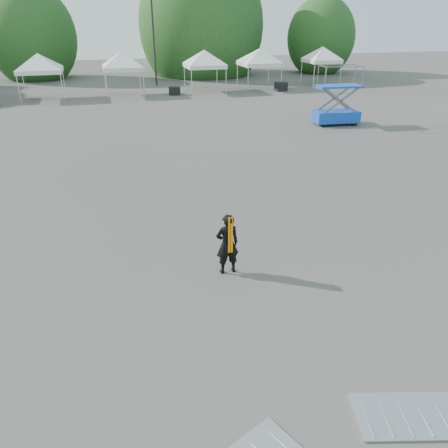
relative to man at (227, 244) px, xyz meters
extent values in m
plane|color=#474442|center=(-0.20, 1.03, -0.81)|extent=(120.00, 120.00, 0.00)
cylinder|color=black|center=(2.80, 33.03, 3.94)|extent=(0.16, 0.16, 9.50)
cylinder|color=#382314|center=(-8.20, 41.03, 0.33)|extent=(0.36, 0.36, 2.27)
ellipsoid|color=#194B19|center=(-8.20, 41.03, 3.13)|extent=(4.16, 4.16, 4.78)
cylinder|color=#382314|center=(8.80, 40.03, 0.59)|extent=(0.36, 0.36, 2.80)
ellipsoid|color=#194B19|center=(8.80, 40.03, 4.04)|extent=(5.12, 5.12, 5.89)
cylinder|color=#382314|center=(21.80, 38.03, 0.24)|extent=(0.36, 0.36, 2.10)
ellipsoid|color=#194B19|center=(21.80, 38.03, 2.83)|extent=(3.84, 3.84, 4.42)
cylinder|color=silver|center=(-8.14, 26.86, 0.19)|extent=(0.06, 0.06, 2.00)
cylinder|color=silver|center=(-5.10, 26.86, 0.19)|extent=(0.06, 0.06, 2.00)
cylinder|color=silver|center=(-8.14, 29.90, 0.19)|extent=(0.06, 0.06, 2.00)
cylinder|color=silver|center=(-5.10, 29.90, 0.19)|extent=(0.06, 0.06, 2.00)
cube|color=white|center=(-6.62, 28.38, 1.27)|extent=(3.24, 3.24, 0.30)
pyramid|color=white|center=(-6.62, 28.38, 2.52)|extent=(4.59, 4.59, 1.10)
cylinder|color=silver|center=(-1.84, 27.05, 0.19)|extent=(0.06, 0.06, 2.00)
cylinder|color=silver|center=(1.01, 27.05, 0.19)|extent=(0.06, 0.06, 2.00)
cylinder|color=silver|center=(-1.84, 29.90, 0.19)|extent=(0.06, 0.06, 2.00)
cylinder|color=silver|center=(1.01, 29.90, 0.19)|extent=(0.06, 0.06, 2.00)
cube|color=white|center=(-0.42, 28.48, 1.27)|extent=(3.06, 3.06, 0.30)
pyramid|color=white|center=(-0.42, 28.48, 2.52)|extent=(4.32, 4.32, 1.10)
cylinder|color=silver|center=(4.83, 26.87, 0.19)|extent=(0.06, 0.06, 2.00)
cylinder|color=silver|center=(7.74, 26.87, 0.19)|extent=(0.06, 0.06, 2.00)
cylinder|color=silver|center=(4.83, 29.78, 0.19)|extent=(0.06, 0.06, 2.00)
cylinder|color=silver|center=(7.74, 29.78, 0.19)|extent=(0.06, 0.06, 2.00)
cube|color=white|center=(6.28, 28.32, 1.27)|extent=(3.11, 3.11, 0.30)
pyramid|color=white|center=(6.28, 28.32, 2.52)|extent=(4.39, 4.39, 1.10)
cylinder|color=silver|center=(9.74, 27.15, 0.19)|extent=(0.06, 0.06, 2.00)
cylinder|color=silver|center=(12.76, 27.15, 0.19)|extent=(0.06, 0.06, 2.00)
cylinder|color=silver|center=(9.74, 30.16, 0.19)|extent=(0.06, 0.06, 2.00)
cylinder|color=silver|center=(12.76, 30.16, 0.19)|extent=(0.06, 0.06, 2.00)
cube|color=white|center=(11.25, 28.66, 1.27)|extent=(3.21, 3.21, 0.30)
pyramid|color=white|center=(11.25, 28.66, 2.52)|extent=(4.54, 4.54, 1.10)
cylinder|color=silver|center=(16.37, 28.23, 0.19)|extent=(0.06, 0.06, 2.00)
cylinder|color=silver|center=(19.03, 28.23, 0.19)|extent=(0.06, 0.06, 2.00)
cylinder|color=silver|center=(16.37, 30.88, 0.19)|extent=(0.06, 0.06, 2.00)
cylinder|color=silver|center=(19.03, 30.88, 0.19)|extent=(0.06, 0.06, 2.00)
cube|color=white|center=(17.70, 29.55, 1.27)|extent=(2.86, 2.86, 0.30)
pyramid|color=white|center=(17.70, 29.55, 2.52)|extent=(4.04, 4.04, 1.10)
imported|color=black|center=(0.00, 0.00, 0.00)|extent=(0.60, 0.40, 1.61)
cube|color=orange|center=(0.00, -0.16, 0.32)|extent=(0.13, 0.02, 0.97)
cube|color=#0D25B4|center=(10.88, 14.20, -0.32)|extent=(2.71, 1.56, 0.65)
cube|color=#0D25B4|center=(10.88, 14.20, 1.40)|extent=(2.60, 1.50, 0.11)
cylinder|color=black|center=(9.86, 13.77, -0.61)|extent=(0.40, 0.20, 0.39)
cylinder|color=black|center=(11.79, 13.56, -0.61)|extent=(0.40, 0.20, 0.39)
cylinder|color=black|center=(9.97, 14.84, -0.61)|extent=(0.40, 0.20, 0.39)
cylinder|color=black|center=(11.90, 14.64, -0.61)|extent=(0.40, 0.20, 0.39)
cube|color=#AAADB3|center=(1.67, -5.13, -0.79)|extent=(2.08, 1.40, 0.04)
cube|color=black|center=(3.48, 27.32, -0.48)|extent=(0.86, 0.68, 0.65)
cube|color=black|center=(12.64, 26.87, -0.44)|extent=(1.01, 0.82, 0.73)
camera|label=1|loc=(-2.69, -9.16, 5.15)|focal=35.00mm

